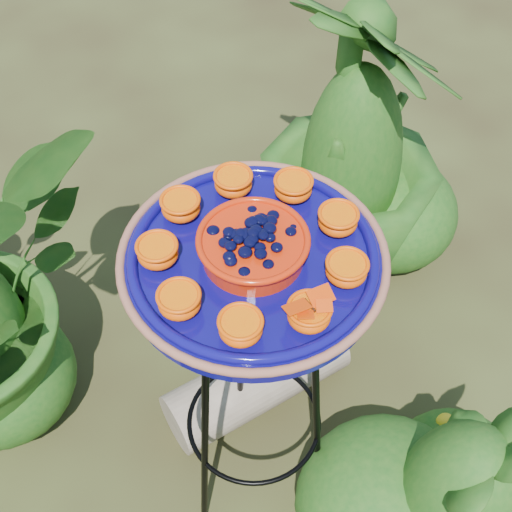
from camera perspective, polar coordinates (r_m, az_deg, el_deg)
name	(u,v)px	position (r m, az deg, el deg)	size (l,w,h in m)	color
ground_plane	(225,491)	(1.95, -2.47, -18.30)	(20.00, 20.00, 0.00)	black
tripod_stand	(254,371)	(1.50, -0.18, -9.22)	(0.39, 0.39, 0.86)	black
feeder_dish	(253,257)	(1.18, -0.22, -0.06)	(0.54, 0.54, 0.10)	#0B085F
driftwood_log	(257,381)	(1.99, 0.07, -9.96)	(0.17, 0.17, 0.51)	tan
shrub_back_right	(354,142)	(2.04, 7.83, 8.99)	(0.53, 0.53, 0.95)	#194B14
shrub_front_right	(463,492)	(1.69, 16.24, -17.68)	(0.31, 0.21, 0.60)	#194B14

